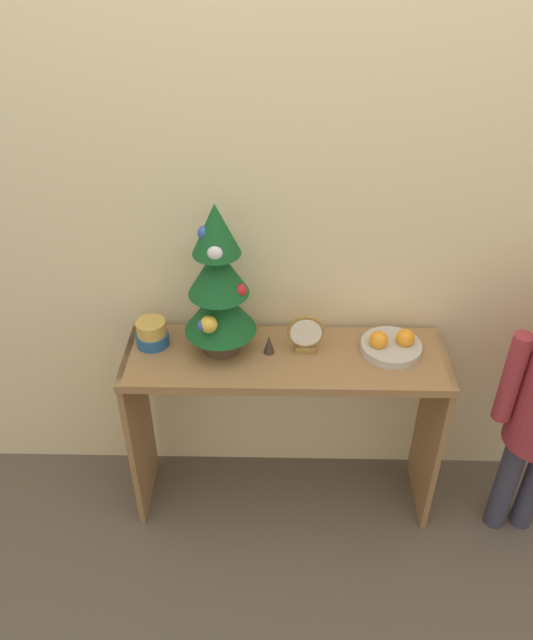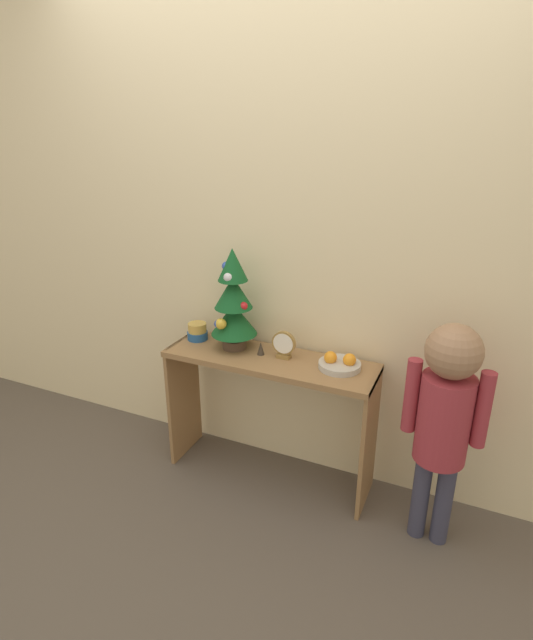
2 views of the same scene
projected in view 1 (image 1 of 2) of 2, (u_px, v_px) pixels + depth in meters
ground_plane at (282, 529)px, 2.32m from camera, size 12.00×12.00×0.00m
back_wall at (288, 170)px, 1.89m from camera, size 7.00×0.05×2.50m
console_table at (285, 392)px, 2.14m from camera, size 1.07×0.33×0.70m
mini_tree at (218, 284)px, 1.93m from camera, size 0.23×0.23×0.52m
fruit_bowl at (391, 345)px, 2.05m from camera, size 0.20×0.20×0.08m
singing_bowl at (152, 334)px, 2.07m from camera, size 0.11×0.11×0.09m
desk_clock at (306, 334)px, 2.03m from camera, size 0.12×0.04×0.14m
figurine at (269, 344)px, 2.04m from camera, size 0.04×0.04×0.07m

